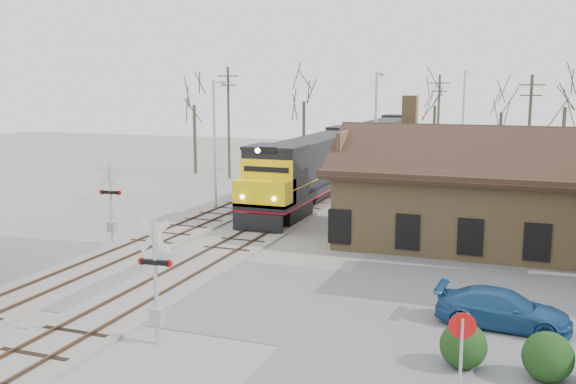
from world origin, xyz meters
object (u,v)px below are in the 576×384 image
at_px(locomotive_lead, 313,168).
at_px(parked_car, 503,309).
at_px(depot, 477,200).
at_px(locomotive_trailing, 379,142).

relative_size(locomotive_lead, parked_car, 4.75).
bearing_deg(locomotive_lead, depot, -35.34).
distance_m(depot, parked_car, 12.41).
xyz_separation_m(locomotive_lead, parked_car, (13.79, -20.66, -1.90)).
distance_m(locomotive_trailing, parked_car, 45.21).
bearing_deg(locomotive_lead, locomotive_trailing, 90.00).
height_order(locomotive_trailing, parked_car, locomotive_trailing).
distance_m(locomotive_lead, parked_car, 24.91).
bearing_deg(locomotive_lead, parked_car, -56.28).
xyz_separation_m(locomotive_lead, locomotive_trailing, (0.00, 22.35, -0.00)).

